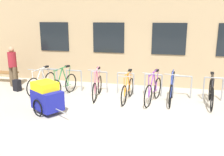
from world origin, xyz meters
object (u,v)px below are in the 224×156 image
object	(u,v)px
bicycle_black	(211,93)
bicycle_pink	(97,87)
bicycle_orange	(128,90)
person_browsing	(13,64)
backpack	(17,85)
person_by_bench	(12,64)
bicycle_green	(63,85)
bike_trailer	(47,97)
bicycle_purple	(153,90)
bicycle_white	(42,83)
bicycle_blue	(172,90)

from	to	relation	value
bicycle_black	bicycle_pink	bearing A→B (deg)	-178.53
bicycle_pink	bicycle_orange	world-z (taller)	bicycle_pink
person_browsing	backpack	distance (m)	1.06
bicycle_black	person_by_bench	size ratio (longest dim) A/B	1.12
bicycle_green	bike_trailer	size ratio (longest dim) A/B	1.19
bicycle_pink	bicycle_black	world-z (taller)	bicycle_pink
person_browsing	bicycle_purple	bearing A→B (deg)	-7.08
bike_trailer	bicycle_black	bearing A→B (deg)	20.89
bicycle_orange	person_by_bench	bearing A→B (deg)	173.09
bicycle_white	bicycle_pink	bearing A→B (deg)	-2.25
bicycle_pink	bicycle_green	bearing A→B (deg)	-175.61
bike_trailer	backpack	world-z (taller)	bike_trailer
person_browsing	bicycle_pink	bearing A→B (deg)	-9.61
bicycle_purple	person_by_bench	size ratio (longest dim) A/B	1.05
bicycle_black	bicycle_purple	distance (m)	1.84
bicycle_green	bicycle_orange	bearing A→B (deg)	0.50
bicycle_pink	person_browsing	xyz separation A→B (m)	(-3.73, 0.63, 0.53)
bicycle_pink	bicycle_blue	bearing A→B (deg)	2.21
bicycle_black	bicycle_green	bearing A→B (deg)	-177.80
backpack	bicycle_purple	bearing A→B (deg)	18.61
bicycle_orange	bicycle_green	distance (m)	2.33
person_browsing	backpack	world-z (taller)	person_browsing
bicycle_green	bicycle_purple	size ratio (longest dim) A/B	0.97
bicycle_orange	bicycle_white	bearing A→B (deg)	177.20
bicycle_black	person_browsing	distance (m)	7.55
bicycle_blue	backpack	distance (m)	5.75
bicycle_orange	bicycle_green	world-z (taller)	bicycle_green
bicycle_green	bicycle_blue	bearing A→B (deg)	2.92
bike_trailer	person_by_bench	xyz separation A→B (m)	(-2.63, 2.23, 0.45)
bicycle_blue	person_by_bench	size ratio (longest dim) A/B	1.11
bicycle_pink	bicycle_black	distance (m)	3.78
bicycle_green	bike_trailer	xyz separation A→B (m)	(0.22, -1.64, 0.09)
bicycle_blue	bicycle_purple	bearing A→B (deg)	-163.90
bicycle_white	bicycle_purple	distance (m)	4.13
bicycle_white	person_browsing	world-z (taller)	person_browsing
bicycle_black	bike_trailer	world-z (taller)	bicycle_black
bicycle_purple	bike_trailer	distance (m)	3.40
bicycle_orange	bicycle_blue	distance (m)	1.46
bicycle_pink	bicycle_orange	xyz separation A→B (m)	(1.09, -0.07, -0.01)
bicycle_orange	bike_trailer	bearing A→B (deg)	-141.88
bicycle_green	bicycle_white	size ratio (longest dim) A/B	0.99
bicycle_blue	bike_trailer	size ratio (longest dim) A/B	1.30
bicycle_black	bike_trailer	xyz separation A→B (m)	(-4.79, -1.83, 0.09)
person_by_bench	bicycle_white	bearing A→B (deg)	-15.74
bicycle_purple	person_browsing	distance (m)	5.75
bicycle_green	bicycle_white	bearing A→B (deg)	169.09
person_browsing	bicycle_white	bearing A→B (deg)	-19.32
person_browsing	bike_trailer	bearing A→B (deg)	-41.05
bike_trailer	person_by_bench	size ratio (longest dim) A/B	0.86
bicycle_blue	person_by_bench	distance (m)	6.22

